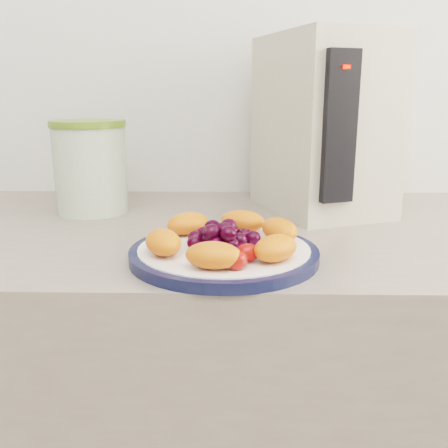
{
  "coord_description": "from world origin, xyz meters",
  "views": [
    {
      "loc": [
        0.04,
        0.37,
        1.12
      ],
      "look_at": [
        0.03,
        1.02,
        0.95
      ],
      "focal_mm": 40.0,
      "sensor_mm": 36.0,
      "label": 1
    }
  ],
  "objects": [
    {
      "name": "wall_back",
      "position": [
        0.0,
        1.51,
        1.3
      ],
      "size": [
        3.5,
        0.02,
        2.6
      ],
      "primitive_type": "cube",
      "color": "silver",
      "rests_on": "floor"
    },
    {
      "name": "counter",
      "position": [
        0.0,
        1.2,
        0.45
      ],
      "size": [
        3.5,
        0.6,
        0.9
      ],
      "primitive_type": "cube",
      "color": "gray",
      "rests_on": "floor"
    },
    {
      "name": "plate_rim",
      "position": [
        0.03,
        1.02,
        0.91
      ],
      "size": [
        0.26,
        0.26,
        0.01
      ],
      "primitive_type": "cylinder",
      "color": "#111736",
      "rests_on": "counter"
    },
    {
      "name": "appliance_led",
      "position": [
        0.21,
        1.18,
        1.16
      ],
      "size": [
        0.01,
        0.01,
        0.01
      ],
      "primitive_type": "cube",
      "rotation": [
        0.0,
        0.0,
        0.35
      ],
      "color": "#FF0C05",
      "rests_on": "appliance_panel"
    },
    {
      "name": "plate_face",
      "position": [
        0.03,
        1.02,
        0.91
      ],
      "size": [
        0.23,
        0.23,
        0.02
      ],
      "primitive_type": "cylinder",
      "color": "white",
      "rests_on": "counter"
    },
    {
      "name": "appliance_panel",
      "position": [
        0.21,
        1.18,
        1.07
      ],
      "size": [
        0.06,
        0.04,
        0.24
      ],
      "primitive_type": "cube",
      "rotation": [
        0.0,
        0.0,
        0.35
      ],
      "color": "black",
      "rests_on": "appliance_body"
    },
    {
      "name": "fruit_plate",
      "position": [
        0.03,
        1.02,
        0.93
      ],
      "size": [
        0.22,
        0.22,
        0.04
      ],
      "color": "#FF521C",
      "rests_on": "plate_face"
    },
    {
      "name": "canister",
      "position": [
        -0.23,
        1.3,
        0.98
      ],
      "size": [
        0.14,
        0.14,
        0.16
      ],
      "primitive_type": "cylinder",
      "rotation": [
        0.0,
        0.0,
        -0.02
      ],
      "color": "#295A0E",
      "rests_on": "counter"
    },
    {
      "name": "canister_lid",
      "position": [
        -0.23,
        1.3,
        1.07
      ],
      "size": [
        0.14,
        0.14,
        0.01
      ],
      "primitive_type": "cylinder",
      "rotation": [
        0.0,
        0.0,
        -0.02
      ],
      "color": "olive",
      "rests_on": "canister"
    },
    {
      "name": "appliance_body",
      "position": [
        0.21,
        1.33,
        1.06
      ],
      "size": [
        0.26,
        0.31,
        0.32
      ],
      "primitive_type": "cube",
      "rotation": [
        0.0,
        0.0,
        0.35
      ],
      "color": "#BBB5A1",
      "rests_on": "counter"
    }
  ]
}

